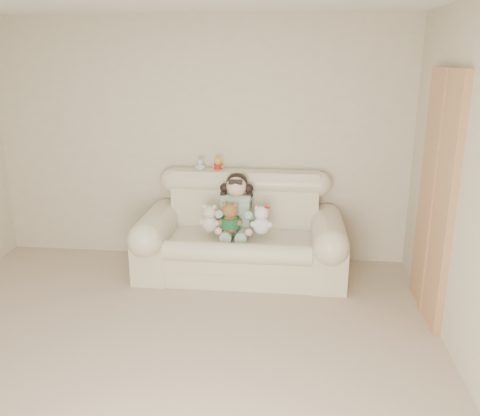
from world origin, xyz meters
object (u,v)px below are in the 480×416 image
Objects in this scene: brown_teddy at (230,215)px; sofa at (241,227)px; seated_child at (236,204)px; cream_teddy at (210,216)px; white_cat at (261,217)px.

sofa is at bearing 48.66° from brown_teddy.
cream_teddy is at bearing -135.95° from seated_child.
sofa is at bearing 26.51° from cream_teddy.
white_cat is at bearing -32.43° from seated_child.
seated_child is 1.74× the size of brown_teddy.
cream_teddy is (-0.52, 0.01, -0.01)m from white_cat.
seated_child reaches higher than white_cat.
seated_child is 1.95× the size of cream_teddy.
brown_teddy is at bearing -95.09° from seated_child.
brown_teddy is at bearing -177.43° from white_cat.
brown_teddy reaches higher than white_cat.
sofa is 0.30m from white_cat.
white_cat is at bearing -5.49° from brown_teddy.
sofa is 6.05× the size of white_cat.
sofa is 5.68× the size of brown_teddy.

